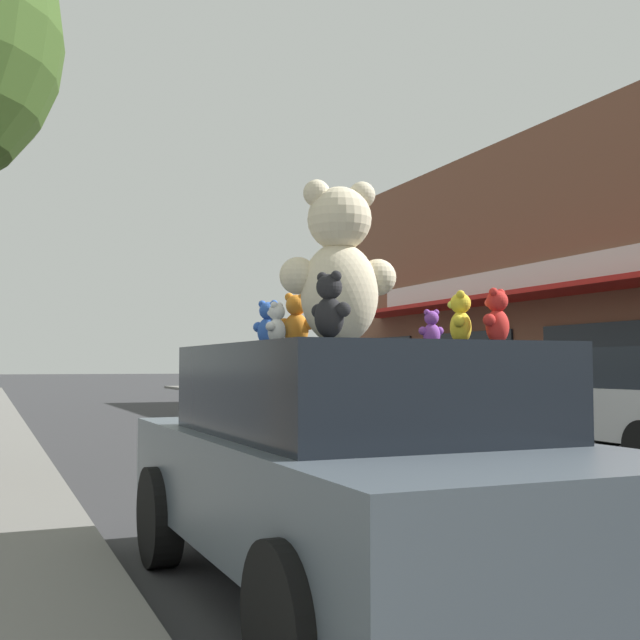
# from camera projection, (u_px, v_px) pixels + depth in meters

# --- Properties ---
(plush_art_car) EXTENTS (2.05, 4.11, 1.53)m
(plush_art_car) POSITION_uv_depth(u_px,v_px,m) (356.00, 464.00, 4.82)
(plush_art_car) COLOR #4C5660
(plush_art_car) RESTS_ON ground_plane
(teddy_bear_giant) EXTENTS (0.76, 0.50, 1.01)m
(teddy_bear_giant) POSITION_uv_depth(u_px,v_px,m) (339.00, 266.00, 4.91)
(teddy_bear_giant) COLOR beige
(teddy_bear_giant) RESTS_ON plush_art_car
(teddy_bear_blue) EXTENTS (0.21, 0.20, 0.30)m
(teddy_bear_blue) POSITION_uv_depth(u_px,v_px,m) (268.00, 324.00, 5.23)
(teddy_bear_blue) COLOR blue
(teddy_bear_blue) RESTS_ON plush_art_car
(teddy_bear_black) EXTENTS (0.17, 0.24, 0.31)m
(teddy_bear_black) POSITION_uv_depth(u_px,v_px,m) (329.00, 306.00, 3.72)
(teddy_bear_black) COLOR black
(teddy_bear_black) RESTS_ON plush_art_car
(teddy_bear_red) EXTENTS (0.24, 0.19, 0.32)m
(teddy_bear_red) POSITION_uv_depth(u_px,v_px,m) (497.00, 317.00, 4.64)
(teddy_bear_red) COLOR red
(teddy_bear_red) RESTS_ON plush_art_car
(teddy_bear_orange) EXTENTS (0.25, 0.24, 0.36)m
(teddy_bear_orange) POSITION_uv_depth(u_px,v_px,m) (296.00, 320.00, 5.29)
(teddy_bear_orange) COLOR orange
(teddy_bear_orange) RESTS_ON plush_art_car
(teddy_bear_green) EXTENTS (0.23, 0.22, 0.33)m
(teddy_bear_green) POSITION_uv_depth(u_px,v_px,m) (350.00, 327.00, 5.99)
(teddy_bear_green) COLOR green
(teddy_bear_green) RESTS_ON plush_art_car
(teddy_bear_yellow) EXTENTS (0.19, 0.23, 0.31)m
(teddy_bear_yellow) POSITION_uv_depth(u_px,v_px,m) (460.00, 318.00, 4.71)
(teddy_bear_yellow) COLOR yellow
(teddy_bear_yellow) RESTS_ON plush_art_car
(teddy_bear_white) EXTENTS (0.18, 0.17, 0.26)m
(teddy_bear_white) POSITION_uv_depth(u_px,v_px,m) (277.00, 324.00, 4.88)
(teddy_bear_white) COLOR white
(teddy_bear_white) RESTS_ON plush_art_car
(teddy_bear_purple) EXTENTS (0.18, 0.11, 0.24)m
(teddy_bear_purple) POSITION_uv_depth(u_px,v_px,m) (432.00, 328.00, 5.25)
(teddy_bear_purple) COLOR purple
(teddy_bear_purple) RESTS_ON plush_art_car
(parked_car_far_center) EXTENTS (2.14, 4.56, 1.66)m
(parked_car_far_center) POSITION_uv_depth(u_px,v_px,m) (624.00, 398.00, 12.13)
(parked_car_far_center) COLOR #B7B7BC
(parked_car_far_center) RESTS_ON ground_plane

